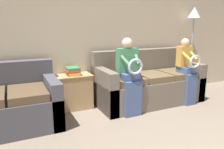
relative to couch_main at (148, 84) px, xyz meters
name	(u,v)px	position (x,y,z in m)	size (l,w,h in m)	color
wall_back	(105,33)	(-0.66, 0.51, 0.92)	(7.55, 0.06, 2.55)	beige
couch_main	(148,84)	(0.00, 0.00, 0.00)	(1.98, 0.86, 0.97)	#70665B
couch_side	(8,105)	(-2.39, -0.04, -0.03)	(1.39, 0.95, 0.89)	#4C4C56
child_left_seated	(129,73)	(-0.60, -0.36, 0.33)	(0.34, 0.38, 1.24)	#475B8E
child_right_seated	(187,68)	(0.60, -0.36, 0.31)	(0.27, 0.36, 1.20)	#475B8E
side_shelf	(74,91)	(-1.36, 0.26, -0.04)	(0.62, 0.39, 0.60)	tan
book_stack	(73,71)	(-1.36, 0.26, 0.32)	(0.23, 0.30, 0.13)	gold
floor_lamp	(194,23)	(1.31, 0.28, 1.12)	(0.27, 0.27, 1.80)	#2D2B28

